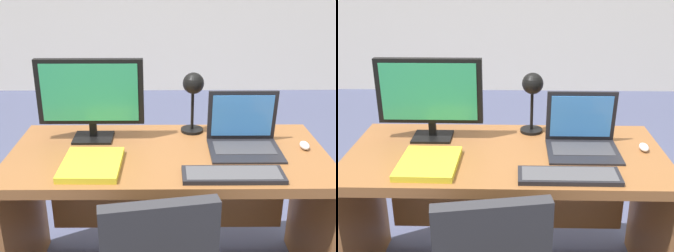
% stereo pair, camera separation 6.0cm
% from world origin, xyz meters
% --- Properties ---
extents(ground, '(12.00, 12.00, 0.00)m').
position_xyz_m(ground, '(0.00, 1.50, 0.00)').
color(ground, '#474C6B').
extents(desk, '(1.53, 0.71, 0.76)m').
position_xyz_m(desk, '(0.00, 0.04, 0.55)').
color(desk, brown).
rests_on(desk, ground).
extents(monitor, '(0.53, 0.16, 0.42)m').
position_xyz_m(monitor, '(-0.38, 0.16, 1.00)').
color(monitor, black).
rests_on(monitor, desk).
extents(laptop, '(0.34, 0.28, 0.27)m').
position_xyz_m(laptop, '(0.37, 0.07, 0.84)').
color(laptop, black).
rests_on(laptop, desk).
extents(keyboard, '(0.43, 0.14, 0.02)m').
position_xyz_m(keyboard, '(0.27, -0.25, 0.77)').
color(keyboard, black).
rests_on(keyboard, desk).
extents(mouse, '(0.04, 0.08, 0.03)m').
position_xyz_m(mouse, '(0.67, 0.03, 0.78)').
color(mouse, silver).
rests_on(mouse, desk).
extents(desk_lamp, '(0.12, 0.14, 0.33)m').
position_xyz_m(desk_lamp, '(0.13, 0.23, 0.99)').
color(desk_lamp, black).
rests_on(desk_lamp, desk).
extents(book, '(0.26, 0.31, 0.03)m').
position_xyz_m(book, '(-0.34, -0.16, 0.77)').
color(book, yellow).
rests_on(book, desk).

